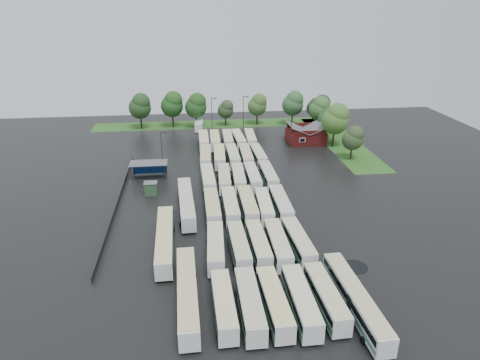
{
  "coord_description": "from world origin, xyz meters",
  "views": [
    {
      "loc": [
        -7.38,
        -68.4,
        36.55
      ],
      "look_at": [
        2.0,
        12.0,
        2.5
      ],
      "focal_mm": 32.0,
      "sensor_mm": 36.0,
      "label": 1
    }
  ],
  "objects": [
    {
      "name": "utility_hut",
      "position": [
        -16.2,
        12.6,
        1.32
      ],
      "size": [
        2.7,
        2.2,
        2.62
      ],
      "color": "#284A2D",
      "rests_on": "ground"
    },
    {
      "name": "lamp_post_back_e",
      "position": [
        8.03,
        54.14,
        6.34
      ],
      "size": [
        1.68,
        0.33,
        10.93
      ],
      "color": "#2D2D30",
      "rests_on": "ground"
    },
    {
      "name": "bus_r4c0",
      "position": [
        -4.35,
        28.63,
        1.82
      ],
      "size": [
        3.07,
        12.0,
        3.31
      ],
      "rotation": [
        0.0,
        0.0,
        -0.05
      ],
      "color": "silver",
      "rests_on": "ground"
    },
    {
      "name": "bus_r2c1",
      "position": [
        -1.02,
        1.45,
        1.82
      ],
      "size": [
        2.55,
        11.91,
        3.31
      ],
      "rotation": [
        0.0,
        0.0,
        -0.0
      ],
      "color": "silver",
      "rests_on": "ground"
    },
    {
      "name": "grass_strip_north",
      "position": [
        2.0,
        64.8,
        0.01
      ],
      "size": [
        80.0,
        10.0,
        0.01
      ],
      "primitive_type": "cube",
      "color": "#28591A",
      "rests_on": "ground"
    },
    {
      "name": "bus_r2c4",
      "position": [
        8.31,
        1.12,
        1.85
      ],
      "size": [
        2.68,
        12.1,
        3.36
      ],
      "rotation": [
        0.0,
        0.0,
        -0.01
      ],
      "color": "silver",
      "rests_on": "ground"
    },
    {
      "name": "puddle_0",
      "position": [
        0.38,
        -18.45,
        0.0
      ],
      "size": [
        5.38,
        5.38,
        0.01
      ],
      "primitive_type": "cylinder",
      "color": "black",
      "rests_on": "ground"
    },
    {
      "name": "bus_r4c3",
      "position": [
        5.36,
        28.32,
        1.79
      ],
      "size": [
        2.68,
        11.71,
        3.25
      ],
      "rotation": [
        0.0,
        0.0,
        -0.02
      ],
      "color": "silver",
      "rests_on": "ground"
    },
    {
      "name": "bus_r0c1",
      "position": [
        -1.22,
        -26.02,
        1.85
      ],
      "size": [
        2.61,
        12.08,
        3.36
      ],
      "rotation": [
        0.0,
        0.0,
        0.0
      ],
      "color": "silver",
      "rests_on": "ground"
    },
    {
      "name": "bus_r1c2",
      "position": [
        2.05,
        -12.1,
        1.75
      ],
      "size": [
        2.68,
        11.47,
        3.18
      ],
      "rotation": [
        0.0,
        0.0,
        0.02
      ],
      "color": "silver",
      "rests_on": "ground"
    },
    {
      "name": "tree_east_2",
      "position": [
        31.0,
        45.84,
        5.87
      ],
      "size": [
        5.51,
        5.51,
        9.12
      ],
      "color": "black",
      "rests_on": "ground"
    },
    {
      "name": "brick_building",
      "position": [
        24.0,
        42.77,
        1.87
      ],
      "size": [
        10.07,
        8.6,
        5.39
      ],
      "color": "maroon",
      "rests_on": "ground"
    },
    {
      "name": "tree_east_1",
      "position": [
        30.69,
        38.61,
        7.66
      ],
      "size": [
        7.19,
        7.19,
        11.91
      ],
      "color": "black",
      "rests_on": "ground"
    },
    {
      "name": "bus_r5c2",
      "position": [
        2.16,
        42.09,
        1.77
      ],
      "size": [
        2.77,
        11.64,
        3.22
      ],
      "rotation": [
        0.0,
        0.0,
        -0.03
      ],
      "color": "silver",
      "rests_on": "ground"
    },
    {
      "name": "bus_r3c0",
      "position": [
        -4.45,
        14.68,
        1.84
      ],
      "size": [
        2.8,
        12.07,
        3.35
      ],
      "rotation": [
        0.0,
        0.0,
        0.02
      ],
      "color": "silver",
      "rests_on": "ground"
    },
    {
      "name": "lamp_post_nw",
      "position": [
        -14.1,
        23.48,
        5.76
      ],
      "size": [
        1.53,
        0.3,
        9.92
      ],
      "color": "#2D2D30",
      "rests_on": "ground"
    },
    {
      "name": "bus_r1c3",
      "position": [
        5.03,
        -12.53,
        1.82
      ],
      "size": [
        2.64,
        11.94,
        3.32
      ],
      "rotation": [
        0.0,
        0.0,
        -0.01
      ],
      "color": "silver",
      "rests_on": "ground"
    },
    {
      "name": "grass_strip_east",
      "position": [
        34.0,
        42.8,
        0.01
      ],
      "size": [
        10.0,
        50.0,
        0.01
      ],
      "primitive_type": "cube",
      "color": "#28591A",
      "rests_on": "ground"
    },
    {
      "name": "bus_r1c0",
      "position": [
        -4.58,
        -12.27,
        1.81
      ],
      "size": [
        3.09,
        11.95,
        3.29
      ],
      "rotation": [
        0.0,
        0.0,
        -0.05
      ],
      "color": "silver",
      "rests_on": "ground"
    },
    {
      "name": "puddle_3",
      "position": [
        7.62,
        -4.21,
        0.0
      ],
      "size": [
        5.0,
        5.0,
        0.01
      ],
      "primitive_type": "cylinder",
      "color": "black",
      "rests_on": "ground"
    },
    {
      "name": "tree_east_3",
      "position": [
        31.06,
        54.44,
        6.66
      ],
      "size": [
        6.25,
        6.25,
        10.35
      ],
      "color": "black",
      "rests_on": "ground"
    },
    {
      "name": "tree_east_4",
      "position": [
        33.08,
        59.8,
        6.29
      ],
      "size": [
        5.91,
        5.9,
        9.78
      ],
      "color": "black",
      "rests_on": "ground"
    },
    {
      "name": "tree_north_5",
      "position": [
        24.42,
        60.7,
        7.06
      ],
      "size": [
        6.63,
        6.63,
        10.98
      ],
      "color": "black",
      "rests_on": "ground"
    },
    {
      "name": "artic_bus_east",
      "position": [
        12.17,
        -26.55,
        1.79
      ],
      "size": [
        3.15,
        17.46,
        3.22
      ],
      "rotation": [
        0.0,
        0.0,
        0.04
      ],
      "color": "silver",
      "rests_on": "ground"
    },
    {
      "name": "puddle_1",
      "position": [
        5.26,
        -22.71,
        0.0
      ],
      "size": [
        3.2,
        3.2,
        0.01
      ],
      "primitive_type": "cylinder",
      "color": "black",
      "rests_on": "ground"
    },
    {
      "name": "tree_north_4",
      "position": [
        13.57,
        62.9,
        6.37
      ],
      "size": [
        5.98,
        5.98,
        9.91
      ],
      "color": "black",
      "rests_on": "ground"
    },
    {
      "name": "bus_r2c3",
      "position": [
        5.17,
        0.92,
        1.75
      ],
      "size": [
        2.9,
        11.54,
        3.19
      ],
      "rotation": [
        0.0,
        0.0,
        -0.04
      ],
      "color": "silver",
      "rests_on": "ground"
    },
    {
      "name": "bus_r5c3",
      "position": [
        5.04,
        41.87,
        1.8
      ],
      "size": [
        3.04,
        11.86,
        3.27
      ],
      "rotation": [
        0.0,
        0.0,
        0.05
      ],
      "color": "silver",
      "rests_on": "ground"
    },
    {
      "name": "bus_r4c1",
      "position": [
        -1.06,
        28.46,
        1.84
      ],
      "size": [
        3.08,
        12.11,
        3.34
      ],
      "rotation": [
        0.0,
        0.0,
        -0.05
      ],
      "color": "silver",
      "rests_on": "ground"
    },
    {
      "name": "bus_r3c2",
      "position": [
        2.05,
        14.99,
        1.76
      ],
      "size": [
        2.89,
        11.57,
        3.19
      ],
      "rotation": [
        0.0,
        0.0,
        -0.04
      ],
      "color": "silver",
      "rests_on": "ground"
    },
    {
      "name": "tree_north_3",
      "position": [
        3.51,
        62.67,
        5.27
      ],
      "size": [
        4.95,
        4.95,
        8.2
      ],
      "color": "black",
      "rests_on": "ground"
    },
    {
      "name": "wash_shed",
      "position": [
        -17.2,
        22.02,
        2.99
      ],
      "size": [
        8.2,
        4.2,
        3.58
      ],
      "color": "#2D2D30",
      "rests_on": "ground"
    },
    {
      "name": "tree_north_6",
      "position": [
        31.74,
        61.37,
        5.53
      ],
      "size": [
        5.19,
        5.19,
        8.6
      ],
      "color": "black",
      "rests_on": "ground"
    },
    {
      "name": "bus_r3c3",
      "position": [
        5.06,
        14.86,
        1.8
      ],
      "size": [
        2.51,
        11.73,
        3.26
      ],
      "rotation": [
        0.0,
        0.0,
        -0.0
      ],
      "color": "silver",
      "rests_on": "ground"
    },
    {
      "name": "bus_r0c3",
      "position": [
        5.21,
        -26.18,
        1.85
      ],
      "size": [
        2.59,
        12.11,
        3.37
      ],
      "rotation": [
        0.0,
        0.0,
        -0.0
      ],
      "color": "silver",
      "rests_on": "ground"
    },
    {
      "name": "tree_north_2",
      "position": [
        -5.69,
        61.21,
        7.02
      ],
      "size": [
        6.59,
        6.59,
        10.91
      ],
      "color": "black",
      "rests_on": "ground"
    },
    {
      "name": "west_fence",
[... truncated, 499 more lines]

